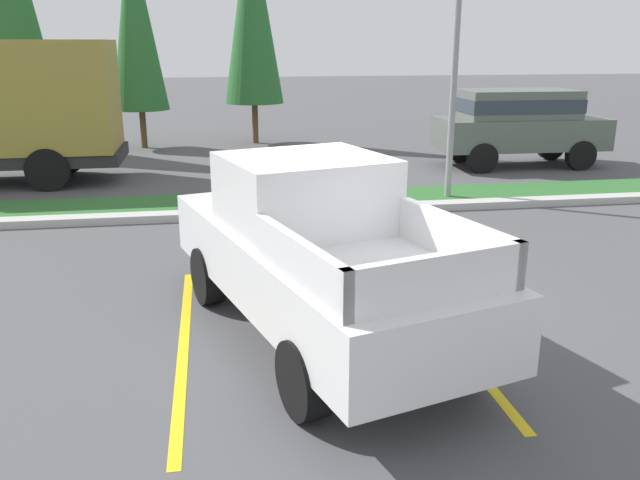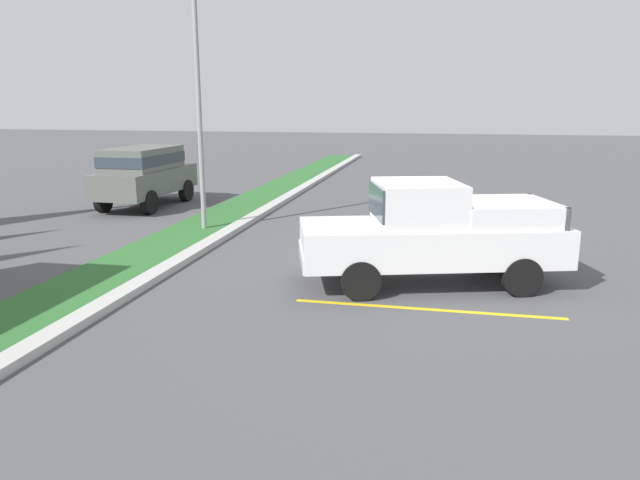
# 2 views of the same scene
# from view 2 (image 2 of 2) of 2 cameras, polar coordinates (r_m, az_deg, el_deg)

# --- Properties ---
(ground_plane) EXTENTS (120.00, 120.00, 0.00)m
(ground_plane) POSITION_cam_2_polar(r_m,az_deg,el_deg) (13.09, 7.65, -3.04)
(ground_plane) COLOR #4C4C4F
(parking_line_near) EXTENTS (0.12, 4.80, 0.01)m
(parking_line_near) POSITION_cam_2_polar(r_m,az_deg,el_deg) (10.83, 10.23, -6.58)
(parking_line_near) COLOR yellow
(parking_line_near) RESTS_ON ground
(parking_line_far) EXTENTS (0.12, 4.80, 0.01)m
(parking_line_far) POSITION_cam_2_polar(r_m,az_deg,el_deg) (13.79, 10.67, -2.30)
(parking_line_far) COLOR yellow
(parking_line_far) RESTS_ON ground
(curb_strip) EXTENTS (56.00, 0.40, 0.15)m
(curb_strip) POSITION_cam_2_polar(r_m,az_deg,el_deg) (14.30, -12.74, -1.55)
(curb_strip) COLOR #B2B2AD
(curb_strip) RESTS_ON ground
(grass_median) EXTENTS (56.00, 1.80, 0.06)m
(grass_median) POSITION_cam_2_polar(r_m,az_deg,el_deg) (14.79, -16.61, -1.47)
(grass_median) COLOR #2D662D
(grass_median) RESTS_ON ground
(pickup_truck_main) EXTENTS (3.28, 5.54, 2.10)m
(pickup_truck_main) POSITION_cam_2_polar(r_m,az_deg,el_deg) (12.03, 10.45, 0.53)
(pickup_truck_main) COLOR black
(pickup_truck_main) RESTS_ON ground
(suv_distant) EXTENTS (4.62, 2.00, 2.10)m
(suv_distant) POSITION_cam_2_polar(r_m,az_deg,el_deg) (21.80, -16.58, 6.31)
(suv_distant) COLOR black
(suv_distant) RESTS_ON ground
(street_light) EXTENTS (0.24, 1.49, 6.61)m
(street_light) POSITION_cam_2_polar(r_m,az_deg,el_deg) (17.10, -11.15, 13.67)
(street_light) COLOR gray
(street_light) RESTS_ON ground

